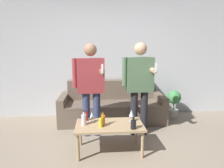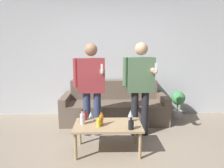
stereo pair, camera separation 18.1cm
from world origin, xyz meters
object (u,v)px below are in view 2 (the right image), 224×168
couch (114,106)px  person_standing_left (91,83)px  person_standing_right (140,83)px  bottle_orange (101,120)px  coffee_table (108,127)px

couch → person_standing_left: 1.06m
couch → person_standing_right: (0.41, -0.76, 0.65)m
bottle_orange → person_standing_right: (0.65, 0.59, 0.44)m
bottle_orange → person_standing_right: person_standing_right is taller
person_standing_left → person_standing_right: bearing=-1.7°
person_standing_left → couch: bearing=59.9°
couch → coffee_table: (-0.15, -1.33, 0.08)m
coffee_table → bottle_orange: bottle_orange is taller
coffee_table → person_standing_right: person_standing_right is taller
couch → bottle_orange: 1.39m
couch → coffee_table: couch is taller
couch → person_standing_right: 1.08m
couch → bottle_orange: bearing=-100.1°
couch → bottle_orange: couch is taller
person_standing_left → person_standing_right: size_ratio=0.99×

